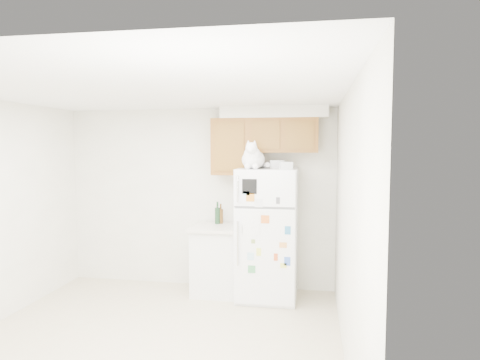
% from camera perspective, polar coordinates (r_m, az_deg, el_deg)
% --- Properties ---
extents(ground_plane, '(3.80, 4.00, 0.01)m').
position_cam_1_polar(ground_plane, '(4.60, -12.33, -21.17)').
color(ground_plane, beige).
extents(room_shell, '(3.84, 4.04, 2.52)m').
position_cam_1_polar(room_shell, '(4.35, -10.00, 0.36)').
color(room_shell, white).
rests_on(room_shell, ground_plane).
extents(refrigerator, '(0.76, 0.78, 1.70)m').
position_cam_1_polar(refrigerator, '(5.59, 3.66, -7.17)').
color(refrigerator, white).
rests_on(refrigerator, ground_plane).
extents(base_counter, '(0.64, 0.64, 0.92)m').
position_cam_1_polar(base_counter, '(5.86, -3.12, -10.51)').
color(base_counter, white).
rests_on(base_counter, ground_plane).
extents(cat, '(0.35, 0.52, 0.36)m').
position_cam_1_polar(cat, '(5.35, 1.76, 2.95)').
color(cat, white).
rests_on(cat, refrigerator).
extents(storage_box_back, '(0.20, 0.15, 0.10)m').
position_cam_1_polar(storage_box_back, '(5.58, 4.95, 2.12)').
color(storage_box_back, white).
rests_on(storage_box_back, refrigerator).
extents(storage_box_front, '(0.18, 0.16, 0.09)m').
position_cam_1_polar(storage_box_front, '(5.30, 6.12, 1.93)').
color(storage_box_front, white).
rests_on(storage_box_front, refrigerator).
extents(bottle_green, '(0.07, 0.07, 0.30)m').
position_cam_1_polar(bottle_green, '(5.88, -3.02, -4.39)').
color(bottle_green, '#19381E').
rests_on(bottle_green, base_counter).
extents(bottle_amber, '(0.06, 0.06, 0.27)m').
position_cam_1_polar(bottle_amber, '(5.90, -2.58, -4.51)').
color(bottle_amber, '#593814').
rests_on(bottle_amber, base_counter).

